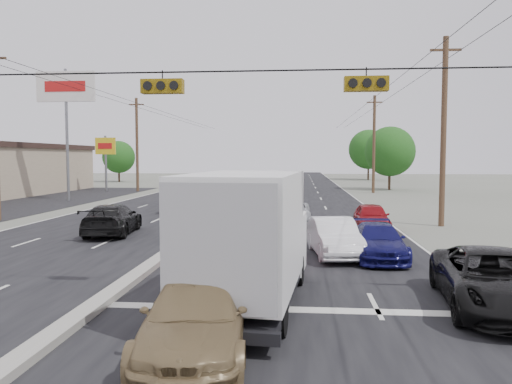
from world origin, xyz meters
TOP-DOWN VIEW (x-y plane):
  - ground at (0.00, 0.00)m, footprint 200.00×200.00m
  - road_surface at (0.00, 30.00)m, footprint 20.00×160.00m
  - center_median at (0.00, 30.00)m, footprint 0.50×160.00m
  - parking_lot at (-17.00, 25.00)m, footprint 10.00×42.00m
  - utility_pole_left_c at (-12.50, 40.00)m, footprint 1.60×0.30m
  - utility_pole_right_b at (12.50, 15.00)m, footprint 1.60×0.30m
  - utility_pole_right_c at (12.50, 40.00)m, footprint 1.60×0.30m
  - traffic_signals at (1.40, 0.00)m, footprint 25.00×0.30m
  - pole_sign_billboard at (-14.50, 28.00)m, footprint 5.00×0.25m
  - pole_sign_far at (-16.00, 40.00)m, footprint 2.20×0.25m
  - tree_left_far at (-22.00, 60.00)m, footprint 4.80×4.80m
  - tree_right_mid at (15.00, 45.00)m, footprint 5.60×5.60m
  - tree_right_far at (16.00, 70.00)m, footprint 6.40×6.40m
  - box_truck at (3.71, -0.27)m, footprint 2.84×6.72m
  - tan_sedan at (3.00, -3.23)m, footprint 2.35×4.90m
  - red_sedan at (3.00, 3.70)m, footprint 2.09×4.66m
  - black_suv at (9.60, -0.05)m, footprint 2.93×5.39m
  - queue_car_a at (1.86, 11.45)m, footprint 2.08×4.34m
  - queue_car_b at (6.20, 6.28)m, footprint 2.01×4.42m
  - queue_car_c at (4.38, 14.97)m, footprint 2.25×4.84m
  - queue_car_d at (7.77, 5.92)m, footprint 1.78×4.32m
  - queue_car_e at (8.51, 12.90)m, footprint 1.69×4.04m
  - oncoming_near at (-3.97, 10.59)m, footprint 2.59×5.19m
  - oncoming_far at (-2.96, 21.19)m, footprint 2.64×5.15m

SIDE VIEW (x-z plane):
  - ground at x=0.00m, z-range 0.00..0.00m
  - road_surface at x=0.00m, z-range -0.01..0.01m
  - parking_lot at x=-17.00m, z-range -0.01..0.01m
  - center_median at x=0.00m, z-range 0.00..0.20m
  - queue_car_d at x=7.77m, z-range 0.00..1.25m
  - queue_car_c at x=4.38m, z-range 0.00..1.34m
  - queue_car_e at x=8.51m, z-range 0.00..1.37m
  - tan_sedan at x=3.00m, z-range 0.00..1.38m
  - oncoming_far at x=-2.96m, z-range 0.00..1.39m
  - queue_car_b at x=6.20m, z-range 0.00..1.40m
  - queue_car_a at x=1.86m, z-range 0.00..1.43m
  - black_suv at x=9.60m, z-range 0.00..1.44m
  - oncoming_near at x=-3.97m, z-range 0.00..1.45m
  - red_sedan at x=3.00m, z-range 0.00..1.48m
  - box_truck at x=3.71m, z-range 0.04..3.37m
  - tree_left_far at x=-22.00m, z-range 0.66..6.78m
  - tree_right_mid at x=15.00m, z-range 0.77..7.91m
  - pole_sign_far at x=-16.00m, z-range 1.41..7.41m
  - tree_right_far at x=16.00m, z-range 0.88..9.04m
  - utility_pole_left_c at x=-12.50m, z-range 0.11..10.11m
  - utility_pole_right_b at x=12.50m, z-range 0.11..10.11m
  - utility_pole_right_c at x=12.50m, z-range 0.11..10.11m
  - traffic_signals at x=1.40m, z-range 5.22..5.77m
  - pole_sign_billboard at x=-14.50m, z-range 3.37..14.37m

